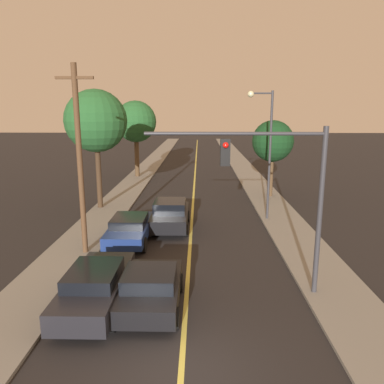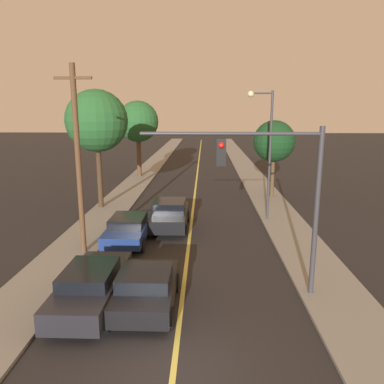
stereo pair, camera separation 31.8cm
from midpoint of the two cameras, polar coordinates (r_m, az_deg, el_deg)
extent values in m
plane|color=black|center=(10.50, -2.61, -25.68)|extent=(200.00, 200.00, 0.00)
cube|color=black|center=(44.72, 0.35, 4.12)|extent=(8.31, 80.00, 0.01)
cube|color=#D1C14C|center=(44.72, 0.35, 4.12)|extent=(0.16, 76.00, 0.00)
cube|color=gray|center=(45.11, -6.55, 4.18)|extent=(2.50, 80.00, 0.12)
cube|color=gray|center=(44.96, 7.28, 4.13)|extent=(2.50, 80.00, 0.12)
cube|color=black|center=(12.90, -7.05, -14.62)|extent=(1.90, 3.81, 0.60)
cube|color=black|center=(12.54, -7.22, -12.82)|extent=(1.67, 1.71, 0.44)
cylinder|color=black|center=(14.22, -10.04, -13.38)|extent=(0.22, 0.66, 0.66)
cylinder|color=black|center=(14.00, -2.56, -13.63)|extent=(0.22, 0.66, 0.66)
cylinder|color=black|center=(12.19, -12.26, -18.16)|extent=(0.22, 0.66, 0.66)
cylinder|color=black|center=(11.93, -3.31, -18.62)|extent=(0.22, 0.66, 0.66)
cube|color=black|center=(20.84, -3.76, -3.80)|extent=(1.92, 4.32, 0.69)
cube|color=black|center=(20.50, -3.83, -2.18)|extent=(1.69, 1.95, 0.62)
cylinder|color=black|center=(22.31, -5.80, -3.66)|extent=(0.22, 0.63, 0.63)
cylinder|color=black|center=(22.16, -1.11, -3.71)|extent=(0.22, 0.63, 0.63)
cylinder|color=black|center=(19.77, -6.72, -5.82)|extent=(0.22, 0.63, 0.63)
cylinder|color=black|center=(19.61, -1.41, -5.89)|extent=(0.22, 0.63, 0.63)
cube|color=black|center=(13.32, -15.07, -13.92)|extent=(1.79, 4.71, 0.69)
cube|color=black|center=(12.92, -15.44, -12.05)|extent=(1.58, 2.12, 0.43)
cylinder|color=black|center=(14.96, -16.64, -12.44)|extent=(0.22, 0.63, 0.63)
cylinder|color=black|center=(14.55, -10.07, -12.83)|extent=(0.22, 0.63, 0.63)
cylinder|color=black|center=(12.53, -20.83, -17.90)|extent=(0.22, 0.63, 0.63)
cylinder|color=black|center=(12.04, -12.86, -18.70)|extent=(0.22, 0.63, 0.63)
cube|color=navy|center=(19.02, -9.85, -5.61)|extent=(1.83, 4.61, 0.58)
cube|color=black|center=(18.70, -10.01, -4.33)|extent=(1.61, 2.08, 0.42)
cylinder|color=black|center=(20.61, -11.46, -5.09)|extent=(0.22, 0.72, 0.72)
cylinder|color=black|center=(20.31, -6.64, -5.19)|extent=(0.22, 0.72, 0.72)
cylinder|color=black|center=(17.98, -13.42, -7.81)|extent=(0.22, 0.72, 0.72)
cylinder|color=black|center=(17.63, -7.88, -7.99)|extent=(0.22, 0.72, 0.72)
cylinder|color=#333338|center=(13.45, 18.26, -3.02)|extent=(0.18, 0.18, 5.84)
cylinder|color=#333338|center=(12.44, 5.78, 8.85)|extent=(5.94, 0.12, 0.12)
cube|color=black|center=(12.47, 4.35, 6.07)|extent=(0.32, 0.28, 0.90)
sphere|color=red|center=(12.27, 4.41, 7.12)|extent=(0.20, 0.20, 0.20)
cylinder|color=#333338|center=(22.12, 11.36, 5.30)|extent=(0.14, 0.14, 7.41)
cylinder|color=#333338|center=(21.88, 10.15, 14.60)|extent=(1.21, 0.09, 0.09)
sphere|color=beige|center=(21.79, 8.52, 14.53)|extent=(0.36, 0.36, 0.36)
cylinder|color=#513823|center=(17.04, -17.24, 4.35)|extent=(0.24, 0.24, 8.26)
cube|color=#513823|center=(16.94, -18.03, 16.24)|extent=(1.60, 0.12, 0.12)
cylinder|color=#3D2B1C|center=(25.32, -14.36, 2.45)|extent=(0.34, 0.34, 4.27)
sphere|color=#235628|center=(24.98, -14.80, 10.44)|extent=(3.97, 3.97, 3.97)
cylinder|color=#4C3823|center=(36.75, -8.65, 5.41)|extent=(0.43, 0.43, 3.90)
sphere|color=#235628|center=(36.50, -8.82, 10.57)|extent=(3.90, 3.90, 3.90)
cylinder|color=#4C3823|center=(28.47, 11.66, 2.41)|extent=(0.28, 0.28, 3.06)
sphere|color=#143819|center=(28.14, 11.89, 7.60)|extent=(3.02, 3.02, 3.02)
camera|label=1|loc=(0.16, -90.40, -0.09)|focal=35.00mm
camera|label=2|loc=(0.16, 89.60, 0.09)|focal=35.00mm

